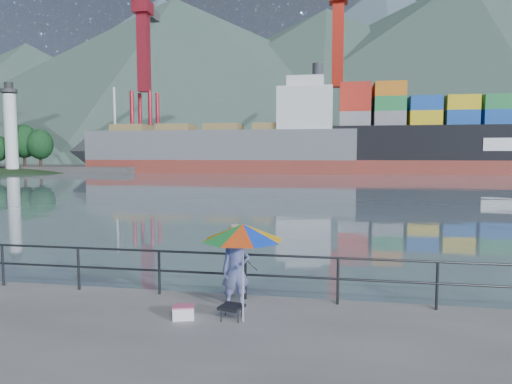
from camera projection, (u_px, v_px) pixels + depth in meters
harbor_water at (319, 163)px, 136.49m from camera, size 500.00×280.00×0.00m
far_dock at (359, 168)px, 98.46m from camera, size 200.00×40.00×0.40m
guardrail at (118, 270)px, 10.52m from camera, size 22.00×0.06×1.03m
mountains at (414, 80)px, 203.08m from camera, size 600.00×332.80×80.00m
port_cranes at (479, 84)px, 84.65m from camera, size 116.00×28.00×38.40m
container_stacks at (495, 153)px, 94.22m from camera, size 58.00×8.40×7.80m
fisherman at (236, 270)px, 9.41m from camera, size 0.69×0.58×1.60m
beach_umbrella at (243, 232)px, 8.58m from camera, size 1.97×1.97×1.89m
folding_stool at (232, 312)px, 8.81m from camera, size 0.52×0.52×0.28m
cooler_bag at (183, 313)px, 8.85m from camera, size 0.47×0.38×0.23m
fishing_rod at (241, 293)px, 10.51m from camera, size 0.51×1.52×1.12m
bulk_carrier at (231, 147)px, 79.28m from camera, size 46.53×8.05×14.50m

